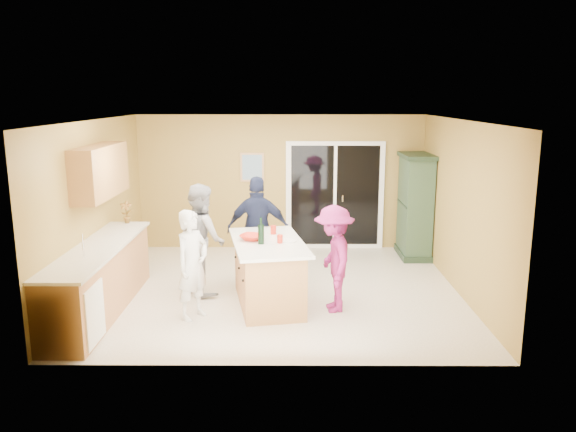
{
  "coord_description": "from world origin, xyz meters",
  "views": [
    {
      "loc": [
        0.19,
        -8.27,
        2.95
      ],
      "look_at": [
        0.15,
        0.1,
        1.15
      ],
      "focal_mm": 35.0,
      "sensor_mm": 36.0,
      "label": 1
    }
  ],
  "objects_px": {
    "woman_white": "(192,265)",
    "woman_grey": "(202,239)",
    "woman_magenta": "(334,259)",
    "green_hutch": "(415,207)",
    "kitchen_island": "(268,275)",
    "woman_navy": "(258,230)"
  },
  "relations": [
    {
      "from": "kitchen_island",
      "to": "woman_magenta",
      "type": "xyz_separation_m",
      "value": [
        0.92,
        -0.23,
        0.31
      ]
    },
    {
      "from": "woman_white",
      "to": "green_hutch",
      "type": "bearing_deg",
      "value": -16.53
    },
    {
      "from": "woman_magenta",
      "to": "woman_navy",
      "type": "bearing_deg",
      "value": -144.19
    },
    {
      "from": "woman_grey",
      "to": "green_hutch",
      "type": "bearing_deg",
      "value": -91.73
    },
    {
      "from": "woman_white",
      "to": "woman_grey",
      "type": "distance_m",
      "value": 1.03
    },
    {
      "from": "woman_magenta",
      "to": "kitchen_island",
      "type": "bearing_deg",
      "value": -109.61
    },
    {
      "from": "green_hutch",
      "to": "woman_magenta",
      "type": "distance_m",
      "value": 3.22
    },
    {
      "from": "woman_navy",
      "to": "woman_white",
      "type": "bearing_deg",
      "value": 65.23
    },
    {
      "from": "kitchen_island",
      "to": "green_hutch",
      "type": "xyz_separation_m",
      "value": [
        2.62,
        2.49,
        0.49
      ]
    },
    {
      "from": "kitchen_island",
      "to": "woman_white",
      "type": "xyz_separation_m",
      "value": [
        -0.99,
        -0.51,
        0.3
      ]
    },
    {
      "from": "green_hutch",
      "to": "woman_navy",
      "type": "xyz_separation_m",
      "value": [
        -2.82,
        -1.46,
        -0.08
      ]
    },
    {
      "from": "woman_navy",
      "to": "woman_magenta",
      "type": "bearing_deg",
      "value": 133.62
    },
    {
      "from": "kitchen_island",
      "to": "woman_white",
      "type": "distance_m",
      "value": 1.16
    },
    {
      "from": "woman_magenta",
      "to": "woman_grey",
      "type": "bearing_deg",
      "value": -116.34
    },
    {
      "from": "kitchen_island",
      "to": "woman_grey",
      "type": "xyz_separation_m",
      "value": [
        -1.02,
        0.51,
        0.4
      ]
    },
    {
      "from": "woman_white",
      "to": "woman_navy",
      "type": "bearing_deg",
      "value": 6.58
    },
    {
      "from": "woman_grey",
      "to": "woman_magenta",
      "type": "height_order",
      "value": "woman_grey"
    },
    {
      "from": "green_hutch",
      "to": "woman_white",
      "type": "height_order",
      "value": "green_hutch"
    },
    {
      "from": "green_hutch",
      "to": "woman_white",
      "type": "bearing_deg",
      "value": -140.21
    },
    {
      "from": "kitchen_island",
      "to": "woman_magenta",
      "type": "distance_m",
      "value": 0.99
    },
    {
      "from": "kitchen_island",
      "to": "woman_white",
      "type": "bearing_deg",
      "value": -163.13
    },
    {
      "from": "green_hutch",
      "to": "woman_magenta",
      "type": "xyz_separation_m",
      "value": [
        -1.7,
        -2.72,
        -0.19
      ]
    }
  ]
}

